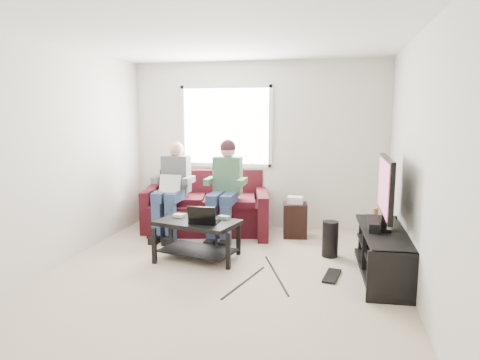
% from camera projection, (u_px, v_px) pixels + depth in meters
% --- Properties ---
extents(floor, '(4.50, 4.50, 0.00)m').
position_uv_depth(floor, '(220.00, 277.00, 4.75)').
color(floor, beige).
rests_on(floor, ground).
extents(ceiling, '(4.50, 4.50, 0.00)m').
position_uv_depth(ceiling, '(218.00, 34.00, 4.36)').
color(ceiling, white).
rests_on(ceiling, wall_back).
extents(wall_back, '(4.50, 0.00, 4.50)m').
position_uv_depth(wall_back, '(257.00, 145.00, 6.73)').
color(wall_back, silver).
rests_on(wall_back, floor).
extents(wall_front, '(4.50, 0.00, 4.50)m').
position_uv_depth(wall_front, '(112.00, 203.00, 2.39)').
color(wall_front, silver).
rests_on(wall_front, floor).
extents(wall_left, '(0.00, 4.50, 4.50)m').
position_uv_depth(wall_left, '(54.00, 156.00, 4.99)').
color(wall_left, silver).
rests_on(wall_left, floor).
extents(wall_right, '(0.00, 4.50, 4.50)m').
position_uv_depth(wall_right, '(419.00, 165.00, 4.12)').
color(wall_right, silver).
rests_on(wall_right, floor).
extents(window, '(1.48, 0.04, 1.28)m').
position_uv_depth(window, '(226.00, 126.00, 6.77)').
color(window, white).
rests_on(window, wall_back).
extents(sofa, '(2.13, 1.24, 0.91)m').
position_uv_depth(sofa, '(206.00, 209.00, 6.61)').
color(sofa, '#3F0F10').
rests_on(sofa, floor).
extents(person_left, '(0.40, 0.71, 1.38)m').
position_uv_depth(person_left, '(172.00, 184.00, 6.29)').
color(person_left, '#324C70').
rests_on(person_left, sofa).
extents(person_right, '(0.40, 0.71, 1.42)m').
position_uv_depth(person_right, '(225.00, 182.00, 6.13)').
color(person_right, '#324C70').
rests_on(person_right, sofa).
extents(laptop_silver, '(0.36, 0.28, 0.24)m').
position_uv_depth(laptop_silver, '(168.00, 187.00, 6.12)').
color(laptop_silver, silver).
rests_on(laptop_silver, person_left).
extents(coffee_table, '(1.10, 0.82, 0.49)m').
position_uv_depth(coffee_table, '(197.00, 231.00, 5.29)').
color(coffee_table, black).
rests_on(coffee_table, floor).
extents(laptop_black, '(0.39, 0.32, 0.24)m').
position_uv_depth(laptop_black, '(205.00, 213.00, 5.15)').
color(laptop_black, black).
rests_on(laptop_black, coffee_table).
extents(controller_a, '(0.16, 0.12, 0.04)m').
position_uv_depth(controller_a, '(179.00, 216.00, 5.44)').
color(controller_a, silver).
rests_on(controller_a, coffee_table).
extents(controller_b, '(0.15, 0.11, 0.04)m').
position_uv_depth(controller_b, '(194.00, 215.00, 5.46)').
color(controller_b, black).
rests_on(controller_b, coffee_table).
extents(controller_c, '(0.16, 0.13, 0.04)m').
position_uv_depth(controller_c, '(224.00, 217.00, 5.35)').
color(controller_c, gray).
rests_on(controller_c, coffee_table).
extents(tv_stand, '(0.55, 1.57, 0.51)m').
position_uv_depth(tv_stand, '(383.00, 256.00, 4.76)').
color(tv_stand, black).
rests_on(tv_stand, floor).
extents(tv, '(0.12, 1.10, 0.81)m').
position_uv_depth(tv, '(386.00, 188.00, 4.75)').
color(tv, black).
rests_on(tv, tv_stand).
extents(soundbar, '(0.12, 0.50, 0.10)m').
position_uv_depth(soundbar, '(373.00, 224.00, 4.83)').
color(soundbar, black).
rests_on(soundbar, tv_stand).
extents(drink_cup, '(0.08, 0.08, 0.12)m').
position_uv_depth(drink_cup, '(375.00, 213.00, 5.33)').
color(drink_cup, '#B2844C').
rests_on(drink_cup, tv_stand).
extents(console_white, '(0.30, 0.22, 0.06)m').
position_uv_depth(console_white, '(388.00, 261.00, 4.37)').
color(console_white, silver).
rests_on(console_white, tv_stand).
extents(console_grey, '(0.34, 0.26, 0.08)m').
position_uv_depth(console_grey, '(381.00, 241.00, 5.04)').
color(console_grey, gray).
rests_on(console_grey, tv_stand).
extents(console_black, '(0.38, 0.30, 0.07)m').
position_uv_depth(console_black, '(384.00, 250.00, 4.70)').
color(console_black, black).
rests_on(console_black, tv_stand).
extents(subwoofer, '(0.20, 0.20, 0.45)m').
position_uv_depth(subwoofer, '(330.00, 239.00, 5.40)').
color(subwoofer, black).
rests_on(subwoofer, floor).
extents(keyboard_floor, '(0.21, 0.45, 0.02)m').
position_uv_depth(keyboard_floor, '(332.00, 276.00, 4.74)').
color(keyboard_floor, black).
rests_on(keyboard_floor, floor).
extents(end_table, '(0.34, 0.34, 0.60)m').
position_uv_depth(end_table, '(295.00, 219.00, 6.28)').
color(end_table, black).
rests_on(end_table, floor).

